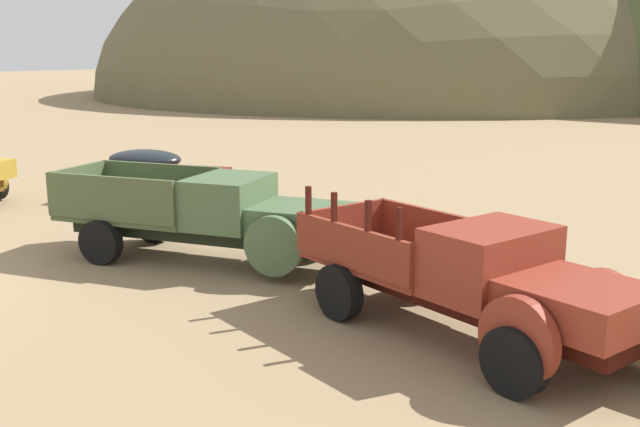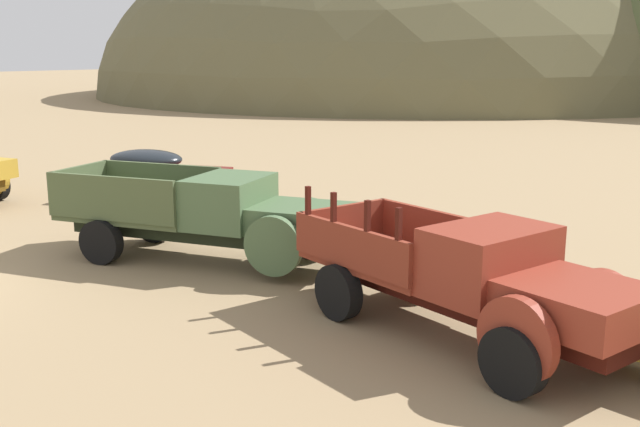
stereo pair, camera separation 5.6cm
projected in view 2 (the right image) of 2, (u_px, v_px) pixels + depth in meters
hill_distant at (429, 91)px, 85.83m from camera, size 71.05×76.84×40.87m
car_oxblood at (159, 175)px, 22.21m from camera, size 4.94×3.00×1.57m
truck_weathered_green at (221, 215)px, 15.67m from camera, size 6.83×3.40×1.91m
truck_rust_red at (482, 283)px, 11.19m from camera, size 6.22×3.77×2.16m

